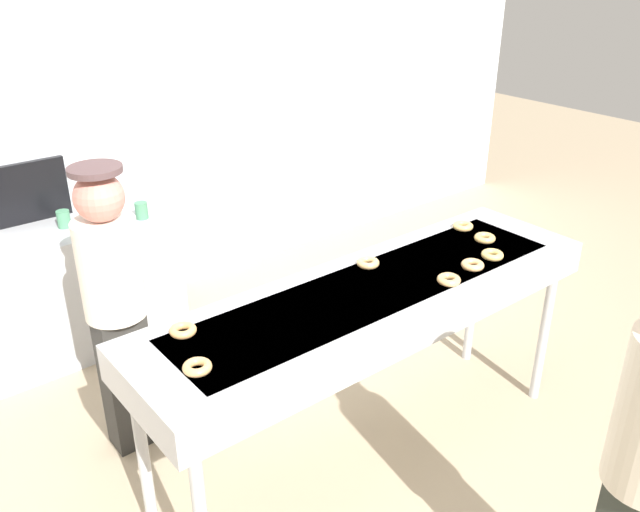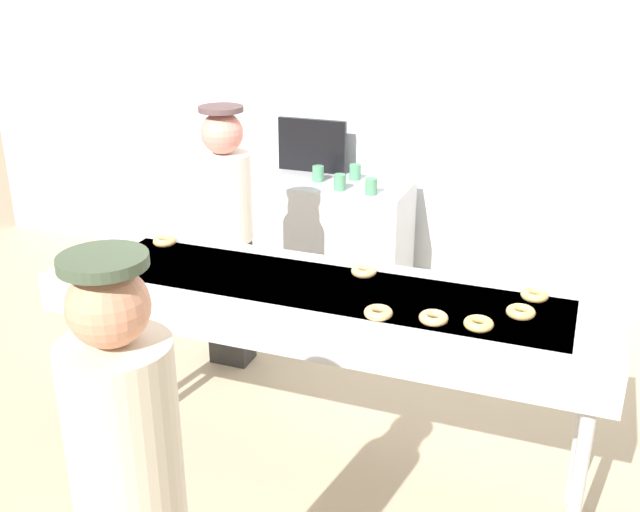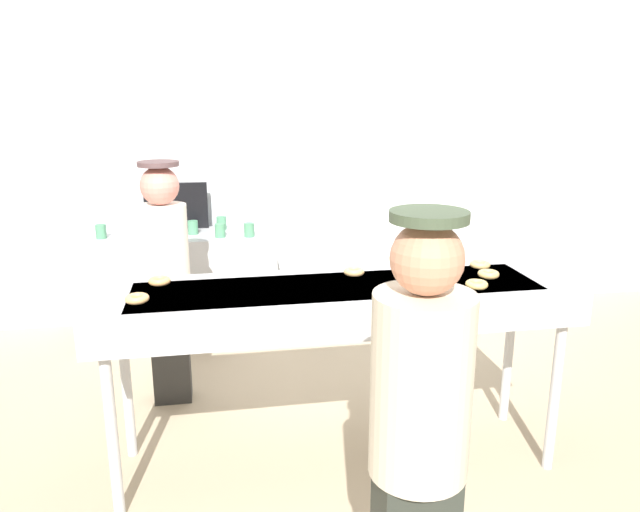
# 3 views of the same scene
# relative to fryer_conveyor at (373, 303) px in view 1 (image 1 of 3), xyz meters

# --- Properties ---
(ground_plane) EXTENTS (16.00, 16.00, 0.00)m
(ground_plane) POSITION_rel_fryer_conveyor_xyz_m (0.00, 0.00, -0.94)
(ground_plane) COLOR tan
(back_wall) EXTENTS (8.00, 0.12, 2.97)m
(back_wall) POSITION_rel_fryer_conveyor_xyz_m (0.00, 2.47, 0.54)
(back_wall) COLOR silver
(back_wall) RESTS_ON ground
(fryer_conveyor) EXTENTS (2.47, 0.69, 1.03)m
(fryer_conveyor) POSITION_rel_fryer_conveyor_xyz_m (0.00, 0.00, 0.00)
(fryer_conveyor) COLOR #B7BABF
(fryer_conveyor) RESTS_ON ground
(glazed_donut_0) EXTENTS (0.15, 0.15, 0.04)m
(glazed_donut_0) POSITION_rel_fryer_conveyor_xyz_m (0.31, -0.20, 0.11)
(glazed_donut_0) COLOR tan
(glazed_donut_0) RESTS_ON fryer_conveyor
(glazed_donut_1) EXTENTS (0.16, 0.16, 0.04)m
(glazed_donut_1) POSITION_rel_fryer_conveyor_xyz_m (0.13, 0.18, 0.11)
(glazed_donut_1) COLOR #DDAD6B
(glazed_donut_1) RESTS_ON fryer_conveyor
(glazed_donut_2) EXTENTS (0.16, 0.16, 0.04)m
(glazed_donut_2) POSITION_rel_fryer_conveyor_xyz_m (0.87, 0.20, 0.11)
(glazed_donut_2) COLOR #E4B867
(glazed_donut_2) RESTS_ON fryer_conveyor
(glazed_donut_3) EXTENTS (0.13, 0.13, 0.04)m
(glazed_donut_3) POSITION_rel_fryer_conveyor_xyz_m (-0.91, 0.20, 0.11)
(glazed_donut_3) COLOR #EFAD64
(glazed_donut_3) RESTS_ON fryer_conveyor
(glazed_donut_4) EXTENTS (0.15, 0.15, 0.04)m
(glazed_donut_4) POSITION_rel_fryer_conveyor_xyz_m (0.70, -0.15, 0.11)
(glazed_donut_4) COLOR #DCB662
(glazed_donut_4) RESTS_ON fryer_conveyor
(glazed_donut_5) EXTENTS (0.16, 0.16, 0.04)m
(glazed_donut_5) POSITION_rel_fryer_conveyor_xyz_m (0.53, -0.16, 0.11)
(glazed_donut_5) COLOR #EBAF6C
(glazed_donut_5) RESTS_ON fryer_conveyor
(glazed_donut_6) EXTENTS (0.16, 0.16, 0.04)m
(glazed_donut_6) POSITION_rel_fryer_conveyor_xyz_m (0.84, 0.01, 0.11)
(glazed_donut_6) COLOR #E0B363
(glazed_donut_6) RESTS_ON fryer_conveyor
(glazed_donut_7) EXTENTS (0.16, 0.16, 0.04)m
(glazed_donut_7) POSITION_rel_fryer_conveyor_xyz_m (-1.00, -0.07, 0.11)
(glazed_donut_7) COLOR #E2AB66
(glazed_donut_7) RESTS_ON fryer_conveyor
(worker_baker) EXTENTS (0.31, 0.31, 1.60)m
(worker_baker) POSITION_rel_fryer_conveyor_xyz_m (-0.94, 0.90, -0.04)
(worker_baker) COLOR #2C2B29
(worker_baker) RESTS_ON ground
(prep_counter) EXTENTS (1.59, 0.56, 0.88)m
(prep_counter) POSITION_rel_fryer_conveyor_xyz_m (-0.92, 2.02, -0.50)
(prep_counter) COLOR #B7BABF
(prep_counter) RESTS_ON ground
(paper_cup_0) EXTENTS (0.08, 0.08, 0.11)m
(paper_cup_0) POSITION_rel_fryer_conveyor_xyz_m (-0.56, 2.15, -0.01)
(paper_cup_0) COLOR #4C8C66
(paper_cup_0) RESTS_ON prep_counter
(paper_cup_1) EXTENTS (0.08, 0.08, 0.11)m
(paper_cup_1) POSITION_rel_fryer_conveyor_xyz_m (-0.79, 2.02, -0.01)
(paper_cup_1) COLOR #4C8C66
(paper_cup_1) RESTS_ON prep_counter
(paper_cup_2) EXTENTS (0.08, 0.08, 0.11)m
(paper_cup_2) POSITION_rel_fryer_conveyor_xyz_m (-0.57, 1.87, -0.01)
(paper_cup_2) COLOR #4C8C66
(paper_cup_2) RESTS_ON prep_counter
(paper_cup_4) EXTENTS (0.08, 0.08, 0.11)m
(paper_cup_4) POSITION_rel_fryer_conveyor_xyz_m (-0.34, 1.85, -0.01)
(paper_cup_4) COLOR #4C8C66
(paper_cup_4) RESTS_ON prep_counter
(menu_display) EXTENTS (0.52, 0.04, 0.39)m
(menu_display) POSITION_rel_fryer_conveyor_xyz_m (-0.92, 2.25, 0.13)
(menu_display) COLOR black
(menu_display) RESTS_ON prep_counter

